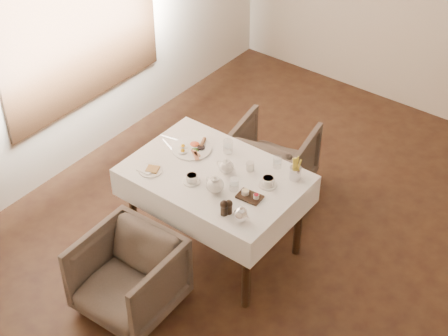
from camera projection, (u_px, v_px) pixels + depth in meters
table at (215, 185)px, 5.08m from camera, size 1.28×0.88×0.75m
armchair_near at (128, 277)px, 4.82m from camera, size 0.67×0.69×0.60m
armchair_far at (272, 159)px, 5.88m from camera, size 0.76×0.77×0.61m
breakfast_plate at (192, 148)px, 5.23m from camera, size 0.31×0.31×0.04m
side_plate at (150, 170)px, 5.02m from camera, size 0.18×0.18×0.02m
teapot_centre at (226, 166)px, 4.97m from camera, size 0.16×0.13×0.12m
teapot_front at (215, 184)px, 4.80m from camera, size 0.20×0.17×0.14m
creamer at (250, 166)px, 5.01m from camera, size 0.07×0.07×0.07m
teacup_near at (192, 179)px, 4.91m from camera, size 0.13×0.13×0.06m
teacup_far at (268, 182)px, 4.88m from camera, size 0.13×0.13×0.07m
glass_left at (228, 146)px, 5.18m from camera, size 0.10×0.10×0.10m
glass_mid at (234, 184)px, 4.83m from camera, size 0.09×0.09×0.09m
glass_right at (277, 162)px, 5.04m from camera, size 0.08×0.08×0.09m
condiment_board at (250, 196)px, 4.78m from camera, size 0.18×0.13×0.04m
pepper_mill_left at (224, 208)px, 4.62m from camera, size 0.07×0.07×0.12m
pepper_mill_right at (229, 207)px, 4.63m from camera, size 0.07×0.07×0.11m
silver_pot at (241, 214)px, 4.56m from camera, size 0.14×0.12×0.13m
fries_cup at (296, 170)px, 4.91m from camera, size 0.09×0.09×0.18m
cutlery_fork at (171, 138)px, 5.35m from camera, size 0.19×0.05×0.00m
cutlery_knife at (168, 145)px, 5.27m from camera, size 0.18×0.09×0.00m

